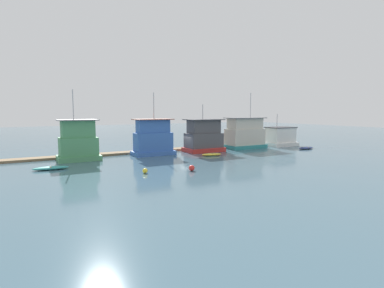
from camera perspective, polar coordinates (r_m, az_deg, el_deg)
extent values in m
plane|color=#426070|center=(46.85, -0.60, -1.59)|extent=(200.00, 200.00, 0.00)
cube|color=#846B4C|center=(49.68, -2.40, -0.96)|extent=(51.00, 2.08, 0.30)
cube|color=#4C9360|center=(42.03, -20.74, -2.46)|extent=(5.26, 3.74, 0.64)
cube|color=#4C9360|center=(41.84, -20.81, -0.44)|extent=(4.63, 3.11, 2.35)
cube|color=#4C9360|center=(41.65, -20.94, 2.69)|extent=(4.01, 2.49, 2.22)
cube|color=slate|center=(41.60, -21.00, 4.30)|extent=(4.93, 3.41, 0.12)
cylinder|color=#B2B2B7|center=(41.53, -21.72, 7.01)|extent=(0.12, 0.12, 3.84)
cube|color=#3866B7|center=(44.50, -7.36, -1.68)|extent=(6.08, 3.23, 0.57)
cube|color=#3866B7|center=(44.30, -7.39, 0.41)|extent=(5.36, 2.51, 2.69)
cube|color=#3866B7|center=(44.13, -7.44, 3.38)|extent=(4.71, 1.85, 1.90)
cube|color=brown|center=(44.09, -7.45, 4.69)|extent=(5.66, 2.81, 0.12)
cylinder|color=#B2B2B7|center=(44.14, -7.30, 7.23)|extent=(0.12, 0.12, 3.79)
cube|color=red|center=(47.79, 2.24, -1.03)|extent=(6.11, 3.74, 0.66)
cube|color=#4C4C51|center=(47.62, 2.25, 0.72)|extent=(5.56, 3.20, 2.27)
cube|color=#4C4C51|center=(47.46, 2.26, 3.34)|extent=(4.87, 2.51, 2.09)
cube|color=#38383D|center=(47.42, 2.26, 4.67)|extent=(5.86, 3.50, 0.12)
cylinder|color=#B2B2B7|center=(47.29, 2.06, 6.15)|extent=(0.12, 0.12, 2.33)
cube|color=teal|center=(52.98, 10.00, -0.43)|extent=(7.10, 3.82, 0.62)
cube|color=beige|center=(52.81, 10.03, 1.37)|extent=(6.53, 3.25, 2.72)
cube|color=beige|center=(52.67, 10.08, 3.85)|extent=(5.92, 2.64, 1.84)
cube|color=slate|center=(52.63, 10.10, 4.92)|extent=(6.83, 3.55, 0.12)
cylinder|color=#B2B2B7|center=(53.35, 11.08, 7.26)|extent=(0.12, 0.12, 4.25)
cube|color=white|center=(58.32, 16.42, 0.03)|extent=(5.69, 4.09, 0.65)
cube|color=white|center=(58.17, 16.48, 1.68)|extent=(4.89, 3.28, 2.71)
cube|color=#38383D|center=(58.08, 16.52, 3.07)|extent=(5.19, 3.58, 0.12)
cylinder|color=#B2B2B7|center=(57.35, 15.89, 4.30)|extent=(0.12, 0.12, 2.38)
ellipsoid|color=teal|center=(36.46, -25.31, -4.16)|extent=(3.74, 1.35, 0.37)
cube|color=#997F60|center=(36.44, -25.32, -3.96)|extent=(0.21, 0.97, 0.08)
ellipsoid|color=yellow|center=(43.32, 3.75, -2.00)|extent=(3.09, 1.64, 0.36)
cube|color=#997F60|center=(43.30, 3.75, -1.83)|extent=(0.34, 0.89, 0.08)
ellipsoid|color=navy|center=(54.44, 20.85, -0.71)|extent=(3.33, 1.66, 0.35)
cube|color=#997F60|center=(54.43, 20.86, -0.58)|extent=(0.23, 1.25, 0.08)
cylinder|color=brown|center=(50.65, 2.74, -0.01)|extent=(0.23, 0.23, 1.73)
cylinder|color=brown|center=(46.74, -6.09, -0.51)|extent=(0.25, 0.25, 1.82)
sphere|color=red|center=(32.30, -0.07, -4.60)|extent=(0.63, 0.63, 0.63)
sphere|color=yellow|center=(31.46, -8.93, -5.06)|extent=(0.53, 0.53, 0.53)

